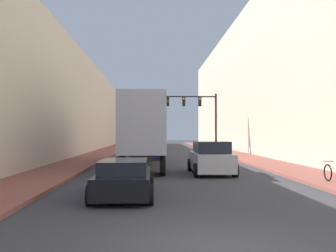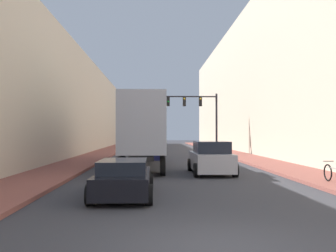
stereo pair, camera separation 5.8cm
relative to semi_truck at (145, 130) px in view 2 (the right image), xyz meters
The scene contains 10 objects.
ground_plane 17.96m from the semi_truck, 83.94° to the right, with size 200.00×200.00×0.00m, color #38383D.
sidewalk_right 15.10m from the semi_truck, 55.52° to the left, with size 2.95×80.00×0.15m.
sidewalk_left 13.36m from the semi_truck, 110.87° to the left, with size 2.95×80.00×0.15m.
building_right 18.57m from the semi_truck, 43.59° to the left, with size 6.00×80.00×15.07m.
building_left 15.56m from the semi_truck, 126.68° to the left, with size 6.00×80.00×10.05m.
semi_truck is the anchor object (origin of this frame).
sedan_car 11.95m from the semi_truck, 92.04° to the right, with size 2.01×4.36×1.27m.
suv_car 6.24m from the semi_truck, 52.93° to the right, with size 2.16×4.48×1.74m.
traffic_signal_gantry 13.48m from the semi_truck, 67.80° to the left, with size 6.53×0.35×6.08m.
parked_bicycle 12.68m from the semi_truck, 50.74° to the right, with size 0.44×1.83×0.86m.
Camera 2 is at (-1.25, -6.96, 2.20)m, focal length 40.00 mm.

